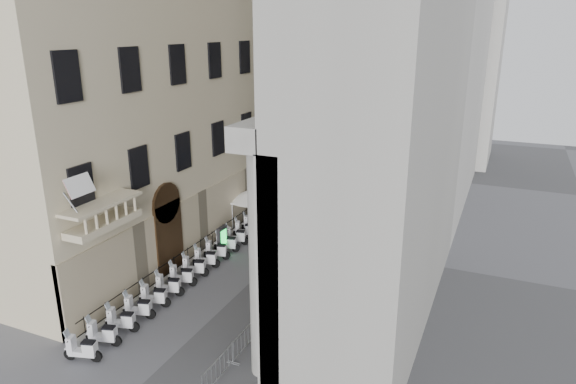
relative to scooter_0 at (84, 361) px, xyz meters
The scene contains 34 objects.
far_building 47.20m from the scooter_0, 85.69° to the left, with size 22.00×10.00×30.00m, color silver.
iron_fence 14.66m from the scooter_0, 93.68° to the left, with size 0.30×28.00×1.40m, color black, non-canonical shape.
blue_awning 23.84m from the scooter_0, 71.64° to the left, with size 1.60×3.00×3.00m, color navy, non-canonical shape.
flag 1.75m from the scooter_0, 111.48° to the left, with size 1.00×1.40×8.20m, color #9E0C11, non-canonical shape.
scooter_0 is the anchor object (origin of this frame).
scooter_1 1.26m from the scooter_0, 90.00° to the left, with size 0.56×1.40×1.50m, color white, non-canonical shape.
scooter_2 2.51m from the scooter_0, 90.00° to the left, with size 0.56×1.40×1.50m, color white, non-canonical shape.
scooter_3 3.77m from the scooter_0, 90.00° to the left, with size 0.56×1.40×1.50m, color white, non-canonical shape.
scooter_4 5.02m from the scooter_0, 90.00° to the left, with size 0.56×1.40×1.50m, color white, non-canonical shape.
scooter_5 6.28m from the scooter_0, 90.00° to the left, with size 0.56×1.40×1.50m, color white, non-canonical shape.
scooter_6 7.54m from the scooter_0, 90.00° to the left, with size 0.56×1.40×1.50m, color white, non-canonical shape.
scooter_7 8.79m from the scooter_0, 90.00° to the left, with size 0.56×1.40×1.50m, color white, non-canonical shape.
scooter_8 10.05m from the scooter_0, 90.00° to the left, with size 0.56×1.40×1.50m, color white, non-canonical shape.
scooter_9 11.31m from the scooter_0, 90.00° to the left, with size 0.56×1.40×1.50m, color white, non-canonical shape.
scooter_10 12.56m from the scooter_0, 90.00° to the left, with size 0.56×1.40×1.50m, color white, non-canonical shape.
scooter_11 13.82m from the scooter_0, 90.00° to the left, with size 0.56×1.40×1.50m, color white, non-canonical shape.
scooter_12 15.07m from the scooter_0, 90.00° to the left, with size 0.56×1.40×1.50m, color white, non-canonical shape.
scooter_13 16.33m from the scooter_0, 90.00° to the left, with size 0.56×1.40×1.50m, color white, non-canonical shape.
barrier_0 6.25m from the scooter_0, 10.89° to the left, with size 0.60×2.40×1.10m, color #A1A4A9, non-canonical shape.
barrier_1 7.16m from the scooter_0, 30.94° to the left, with size 0.60×2.40×1.10m, color #A1A4A9, non-canonical shape.
barrier_2 8.71m from the scooter_0, 45.18° to the left, with size 0.60×2.40×1.10m, color #A1A4A9, non-canonical shape.
barrier_3 10.63m from the scooter_0, 54.72° to the left, with size 0.60×2.40×1.10m, color #A1A4A9, non-canonical shape.
barrier_4 12.76m from the scooter_0, 61.22° to the left, with size 0.60×2.40×1.10m, color #A1A4A9, non-canonical shape.
barrier_5 15.00m from the scooter_0, 65.82° to the left, with size 0.60×2.40×1.10m, color #A1A4A9, non-canonical shape.
barrier_6 17.31m from the scooter_0, 69.22° to the left, with size 0.60×2.40×1.10m, color #A1A4A9, non-canonical shape.
barrier_7 19.66m from the scooter_0, 71.80° to the left, with size 0.60×2.40×1.10m, color #A1A4A9, non-canonical shape.
barrier_8 22.05m from the scooter_0, 73.83° to the left, with size 0.60×2.40×1.10m, color #A1A4A9, non-canonical shape.
barrier_9 24.46m from the scooter_0, 75.46° to the left, with size 0.60×2.40×1.10m, color #A1A4A9, non-canonical shape.
security_tent 17.42m from the scooter_0, 90.80° to the left, with size 3.58×3.58×2.91m.
street_lamp 20.18m from the scooter_0, 91.58° to the left, with size 2.57×0.79×8.02m.
info_kiosk 12.35m from the scooter_0, 90.89° to the left, with size 0.30×0.85×1.78m.
pedestrian_a 26.70m from the scooter_0, 78.86° to the left, with size 0.70×0.46×1.92m, color #0D0F37.
pedestrian_b 31.26m from the scooter_0, 79.09° to the left, with size 0.81×0.63×1.66m, color black.
pedestrian_c 32.31m from the scooter_0, 86.94° to the left, with size 0.94×0.61×1.92m, color black.
Camera 1 is at (12.54, -10.67, 14.02)m, focal length 32.00 mm.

